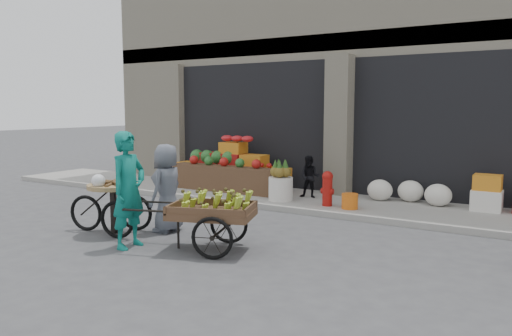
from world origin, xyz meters
The scene contains 13 objects.
ground centered at (0.00, 0.00, 0.00)m, with size 80.00×80.00×0.00m, color #424244.
sidewalk centered at (0.00, 4.10, 0.06)m, with size 18.00×2.20×0.12m, color gray.
building centered at (0.00, 8.03, 3.37)m, with size 14.00×6.45×7.00m.
fruit_display centered at (-2.48, 4.38, 0.67)m, with size 3.10×1.12×1.24m.
pineapple_bin centered at (-0.75, 3.60, 0.37)m, with size 0.52×0.52×0.50m, color silver.
fire_hydrant centered at (0.35, 3.55, 0.50)m, with size 0.22×0.22×0.71m.
orange_bucket centered at (0.85, 3.50, 0.27)m, with size 0.32×0.32×0.30m, color orange.
right_bay_goods centered at (2.61, 4.70, 0.41)m, with size 3.35×0.60×0.70m.
seated_person centered at (-0.35, 4.20, 0.58)m, with size 0.45×0.35×0.93m, color black.
banana_cart centered at (-0.04, 0.07, 0.62)m, with size 2.20×1.41×0.86m.
vendor_woman centered at (-1.17, -0.41, 0.88)m, with size 0.64×0.42×1.76m, color #0F7367.
tricycle_cart centered at (-2.02, 0.06, 0.57)m, with size 1.46×1.01×0.95m.
vendor_grey centered at (-1.33, 0.63, 0.75)m, with size 0.73×0.48×1.50m, color slate.
Camera 1 is at (4.28, -5.71, 2.10)m, focal length 35.00 mm.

